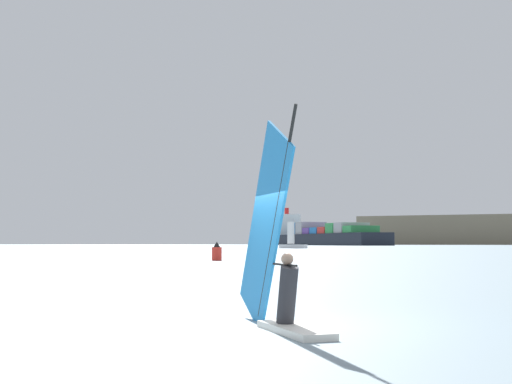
% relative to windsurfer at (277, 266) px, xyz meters
% --- Properties ---
extents(ground_plane, '(4000.00, 4000.00, 0.00)m').
position_rel_windsurfer_xyz_m(ground_plane, '(-0.14, 0.59, -1.13)').
color(ground_plane, gray).
extents(windsurfer, '(2.84, 3.57, 4.23)m').
position_rel_windsurfer_xyz_m(windsurfer, '(0.00, 0.00, 0.00)').
color(windsurfer, white).
rests_on(windsurfer, ground_plane).
extents(cargo_ship, '(141.82, 173.48, 34.66)m').
position_rel_windsurfer_xyz_m(cargo_ship, '(-134.65, 552.76, 6.93)').
color(cargo_ship, black).
rests_on(cargo_ship, ground_plane).
extents(channel_buoy, '(0.90, 0.90, 1.71)m').
position_rel_windsurfer_xyz_m(channel_buoy, '(-19.93, 46.05, -0.38)').
color(channel_buoy, red).
rests_on(channel_buoy, ground_plane).
extents(small_sailboat, '(8.80, 3.96, 9.39)m').
position_rel_windsurfer_xyz_m(small_sailboat, '(-55.85, 197.90, -0.31)').
color(small_sailboat, white).
rests_on(small_sailboat, ground_plane).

